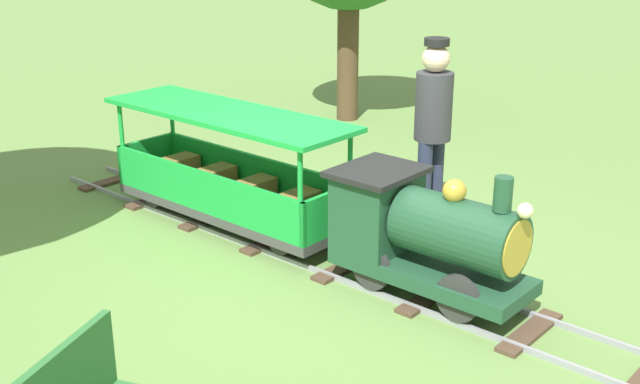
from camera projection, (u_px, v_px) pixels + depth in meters
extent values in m
plane|color=#608442|center=(326.00, 260.00, 6.09)|extent=(60.00, 60.00, 0.00)
cube|color=gray|center=(327.00, 244.00, 6.34)|extent=(0.03, 6.05, 0.04)
cube|color=gray|center=(291.00, 261.00, 6.04)|extent=(0.03, 6.05, 0.04)
cube|color=#4C3828|center=(111.00, 181.00, 7.82)|extent=(0.67, 0.14, 0.03)
cube|color=#4C3828|center=(159.00, 198.00, 7.36)|extent=(0.67, 0.14, 0.03)
cube|color=#4C3828|center=(213.00, 218.00, 6.89)|extent=(0.67, 0.14, 0.03)
cube|color=#4C3828|center=(275.00, 240.00, 6.42)|extent=(0.67, 0.14, 0.03)
cube|color=#4C3828|center=(346.00, 266.00, 5.96)|extent=(0.67, 0.14, 0.03)
cube|color=#4C3828|center=(430.00, 296.00, 5.49)|extent=(0.67, 0.14, 0.03)
cube|color=#4C3828|center=(530.00, 332.00, 5.02)|extent=(0.67, 0.14, 0.03)
cube|color=#1E472D|center=(431.00, 271.00, 5.43)|extent=(0.55, 1.40, 0.10)
cylinder|color=#1E472D|center=(459.00, 231.00, 5.19)|extent=(0.44, 0.85, 0.44)
cylinder|color=#B7932D|center=(517.00, 248.00, 4.93)|extent=(0.37, 0.02, 0.37)
cylinder|color=#1E472D|center=(503.00, 194.00, 4.89)|extent=(0.12, 0.12, 0.22)
sphere|color=#B7932D|center=(454.00, 191.00, 5.13)|extent=(0.16, 0.16, 0.16)
cube|color=#1E472D|center=(377.00, 211.00, 5.61)|extent=(0.55, 0.45, 0.55)
cube|color=black|center=(378.00, 171.00, 5.51)|extent=(0.63, 0.53, 0.04)
sphere|color=#F2EAB2|center=(525.00, 211.00, 4.82)|extent=(0.10, 0.10, 0.10)
cylinder|color=#2D2D2D|center=(491.00, 276.00, 5.37)|extent=(0.05, 0.32, 0.32)
cylinder|color=#2D2D2D|center=(458.00, 298.00, 5.06)|extent=(0.05, 0.32, 0.32)
cylinder|color=#2D2D2D|center=(407.00, 249.00, 5.80)|extent=(0.05, 0.32, 0.32)
cylinder|color=#2D2D2D|center=(371.00, 268.00, 5.50)|extent=(0.05, 0.32, 0.32)
cube|color=#3F3F3F|center=(230.00, 207.00, 6.69)|extent=(0.63, 2.25, 0.08)
cube|color=green|center=(254.00, 174.00, 6.83)|extent=(0.04, 2.25, 0.35)
cube|color=green|center=(203.00, 192.00, 6.41)|extent=(0.04, 2.25, 0.35)
cube|color=green|center=(329.00, 214.00, 5.94)|extent=(0.63, 0.04, 0.35)
cube|color=green|center=(148.00, 157.00, 7.30)|extent=(0.63, 0.04, 0.35)
cylinder|color=green|center=(350.00, 179.00, 6.09)|extent=(0.04, 0.04, 0.75)
cylinder|color=green|center=(301.00, 198.00, 5.68)|extent=(0.04, 0.04, 0.75)
cylinder|color=green|center=(173.00, 131.00, 7.42)|extent=(0.04, 0.04, 0.75)
cylinder|color=green|center=(122.00, 144.00, 7.01)|extent=(0.04, 0.04, 0.75)
cube|color=green|center=(226.00, 114.00, 6.42)|extent=(0.73, 2.35, 0.04)
cube|color=olive|center=(174.00, 171.00, 7.09)|extent=(0.47, 0.20, 0.24)
cube|color=olive|center=(210.00, 183.00, 6.79)|extent=(0.47, 0.20, 0.24)
cube|color=olive|center=(250.00, 195.00, 6.48)|extent=(0.47, 0.20, 0.24)
cube|color=olive|center=(293.00, 209.00, 6.18)|extent=(0.47, 0.20, 0.24)
cylinder|color=#262626|center=(316.00, 224.00, 6.36)|extent=(0.04, 0.24, 0.24)
cylinder|color=#262626|center=(280.00, 240.00, 6.06)|extent=(0.04, 0.24, 0.24)
cylinder|color=#262626|center=(190.00, 183.00, 7.33)|extent=(0.04, 0.24, 0.24)
cylinder|color=#262626|center=(152.00, 195.00, 7.03)|extent=(0.04, 0.24, 0.24)
cylinder|color=#282D47|center=(436.00, 183.00, 6.59)|extent=(0.12, 0.12, 0.80)
cylinder|color=#282D47|center=(424.00, 188.00, 6.47)|extent=(0.12, 0.12, 0.80)
cylinder|color=#333338|center=(434.00, 106.00, 6.30)|extent=(0.30, 0.30, 0.55)
sphere|color=beige|center=(436.00, 58.00, 6.17)|extent=(0.22, 0.22, 0.22)
cylinder|color=black|center=(437.00, 42.00, 6.13)|extent=(0.20, 0.20, 0.06)
cylinder|color=#4C3823|center=(348.00, 54.00, 9.94)|extent=(0.27, 0.27, 1.67)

